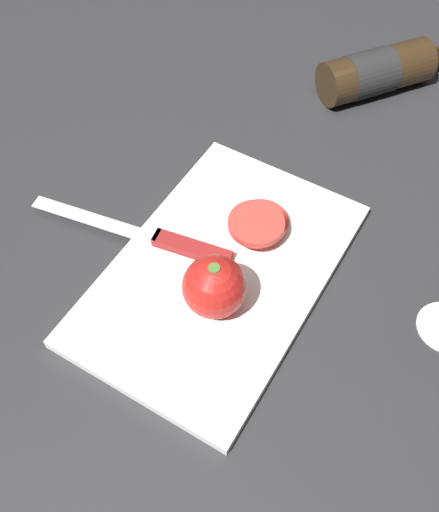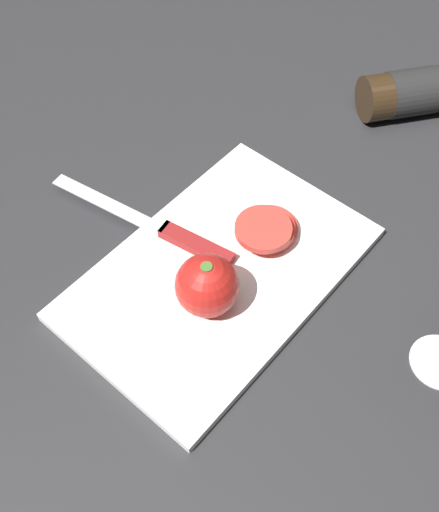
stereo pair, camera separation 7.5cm
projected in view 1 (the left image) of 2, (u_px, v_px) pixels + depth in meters
ground_plane at (227, 235)px, 0.83m from camera, size 3.00×3.00×0.00m
cutting_board at (220, 273)px, 0.78m from camera, size 0.40×0.26×0.02m
wine_bottle at (381, 70)px, 0.98m from camera, size 0.27×0.22×0.07m
whole_tomato at (214, 287)px, 0.72m from camera, size 0.08×0.08×0.08m
knife at (172, 243)px, 0.80m from camera, size 0.07×0.29×0.01m
tomato_slice_stack_near at (259, 223)px, 0.80m from camera, size 0.10×0.08×0.03m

